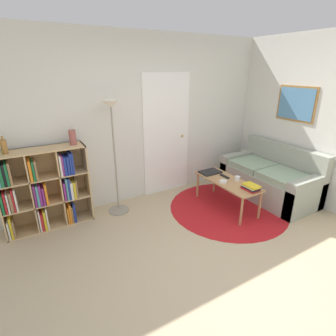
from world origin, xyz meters
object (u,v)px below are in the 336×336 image
(floor_lamp, at_px, (113,129))
(cup, at_px, (237,178))
(bookshelf, at_px, (43,189))
(bottle_middle, at_px, (4,147))
(couch, at_px, (271,179))
(laptop, at_px, (210,172))
(coffee_table, at_px, (227,183))
(bowl, at_px, (223,182))
(vase_on_shelf, at_px, (72,137))

(floor_lamp, height_order, cup, floor_lamp)
(bookshelf, distance_m, bottle_middle, 0.72)
(bookshelf, distance_m, cup, 2.80)
(floor_lamp, xyz_separation_m, couch, (2.47, -0.80, -0.99))
(cup, xyz_separation_m, bottle_middle, (-2.97, 0.92, 0.71))
(couch, height_order, bottle_middle, bottle_middle)
(couch, relative_size, laptop, 4.47)
(bookshelf, height_order, bottle_middle, bottle_middle)
(coffee_table, relative_size, bowl, 9.74)
(coffee_table, xyz_separation_m, vase_on_shelf, (-2.05, 0.84, 0.81))
(coffee_table, height_order, vase_on_shelf, vase_on_shelf)
(coffee_table, xyz_separation_m, laptop, (-0.02, 0.39, 0.06))
(laptop, bearing_deg, bookshelf, 169.68)
(floor_lamp, relative_size, bottle_middle, 7.82)
(coffee_table, bearing_deg, floor_lamp, 154.19)
(bowl, xyz_separation_m, cup, (0.24, -0.05, 0.02))
(floor_lamp, height_order, laptop, floor_lamp)
(couch, xyz_separation_m, laptop, (-0.97, 0.46, 0.17))
(vase_on_shelf, bearing_deg, couch, -16.92)
(bowl, relative_size, cup, 1.41)
(laptop, xyz_separation_m, bowl, (-0.09, -0.42, 0.01))
(bookshelf, height_order, couch, bookshelf)
(couch, height_order, laptop, couch)
(coffee_table, relative_size, vase_on_shelf, 5.48)
(vase_on_shelf, bearing_deg, coffee_table, -22.39)
(bookshelf, xyz_separation_m, laptop, (2.49, -0.45, -0.10))
(bowl, height_order, vase_on_shelf, vase_on_shelf)
(bookshelf, xyz_separation_m, couch, (3.46, -0.91, -0.26))
(coffee_table, bearing_deg, vase_on_shelf, 157.61)
(laptop, bearing_deg, bowl, -102.10)
(bookshelf, relative_size, laptop, 3.21)
(couch, distance_m, vase_on_shelf, 3.26)
(floor_lamp, bearing_deg, cup, -26.38)
(bowl, bearing_deg, bookshelf, 159.93)
(floor_lamp, distance_m, couch, 2.78)
(bottle_middle, bearing_deg, bowl, -17.76)
(vase_on_shelf, bearing_deg, cup, -23.04)
(bookshelf, height_order, bowl, bookshelf)
(cup, bearing_deg, bowl, 168.38)
(bookshelf, distance_m, coffee_table, 2.66)
(cup, bearing_deg, bookshelf, 160.67)
(laptop, xyz_separation_m, bottle_middle, (-2.82, 0.45, 0.74))
(bookshelf, height_order, coffee_table, bookshelf)
(bowl, height_order, cup, cup)
(bookshelf, relative_size, bottle_middle, 5.19)
(bookshelf, bearing_deg, bottle_middle, -179.38)
(couch, relative_size, bowl, 13.72)
(bottle_middle, bearing_deg, vase_on_shelf, 0.11)
(floor_lamp, bearing_deg, laptop, -12.95)
(floor_lamp, relative_size, cup, 20.95)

